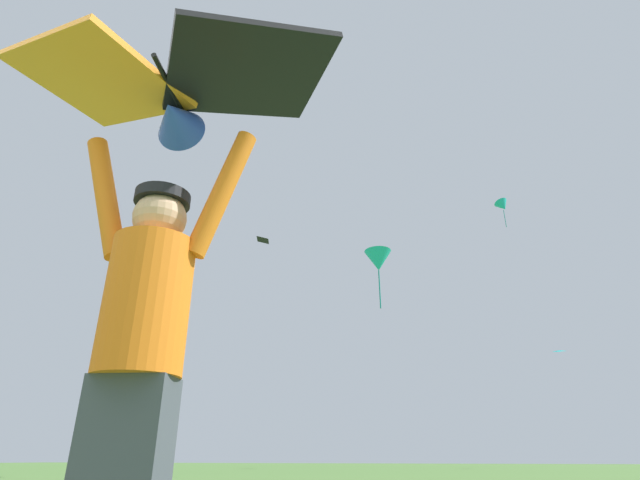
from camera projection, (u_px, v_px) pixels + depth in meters
kite_flyer_person at (141, 346)px, 1.91m from camera, size 0.81×0.41×1.92m
held_stunt_kite at (174, 89)px, 2.35m from camera, size 1.60×1.01×0.39m
distant_kite_teal_mid_right at (378, 261)px, 22.72m from camera, size 1.74×1.74×2.78m
distant_kite_black_far_center at (263, 240)px, 18.35m from camera, size 0.60×0.61×0.20m
distant_kite_teal_low_left at (503, 206)px, 33.80m from camera, size 1.41×1.35×2.15m
distant_kite_teal_mid_left at (559, 351)px, 29.91m from camera, size 0.87×0.86×0.24m
marker_flag at (145, 371)px, 7.17m from camera, size 0.30×0.24×1.98m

